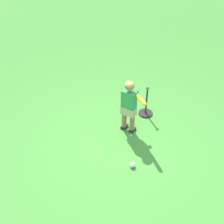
{
  "coord_description": "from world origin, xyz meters",
  "views": [
    {
      "loc": [
        -3.84,
        0.46,
        3.93
      ],
      "look_at": [
        0.51,
        0.04,
        0.45
      ],
      "focal_mm": 49.95,
      "sensor_mm": 36.0,
      "label": 1
    }
  ],
  "objects": [
    {
      "name": "batting_tee",
      "position": [
        0.96,
        -0.68,
        0.1
      ],
      "size": [
        0.28,
        0.28,
        0.62
      ],
      "color": "black",
      "rests_on": "ground"
    },
    {
      "name": "child_batter",
      "position": [
        0.51,
        -0.27,
        0.65
      ],
      "size": [
        0.62,
        0.39,
        1.08
      ],
      "color": "#232328",
      "rests_on": "ground"
    },
    {
      "name": "ground_plane",
      "position": [
        0.0,
        0.0,
        0.0
      ],
      "size": [
        40.0,
        40.0,
        0.0
      ],
      "primitive_type": "plane",
      "color": "#479338"
    },
    {
      "name": "play_ball_by_bucket",
      "position": [
        -0.41,
        -0.21,
        0.05
      ],
      "size": [
        0.09,
        0.09,
        0.09
      ],
      "primitive_type": "sphere",
      "color": "white",
      "rests_on": "ground"
    }
  ]
}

